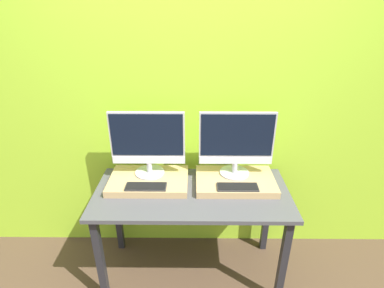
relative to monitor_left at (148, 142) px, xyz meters
The scene contains 8 objects.
wall_back 0.44m from the monitor_left, 35.05° to the left, with size 8.00×0.04×2.60m.
workbench 0.55m from the monitor_left, 27.39° to the right, with size 1.39×0.64×0.78m.
wooden_riser_left 0.29m from the monitor_left, 90.00° to the right, with size 0.58×0.38×0.05m.
monitor_left is the anchor object (origin of this frame).
keyboard_left 0.32m from the monitor_left, 90.00° to the right, with size 0.29×0.10×0.01m.
wooden_riser_right 0.70m from the monitor_left, ahead, with size 0.58×0.38×0.05m.
monitor_right 0.64m from the monitor_left, ahead, with size 0.54×0.22×0.49m.
keyboard_right 0.72m from the monitor_left, 16.86° to the right, with size 0.29×0.10×0.01m.
Camera 1 is at (0.02, -1.46, 2.01)m, focal length 28.00 mm.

